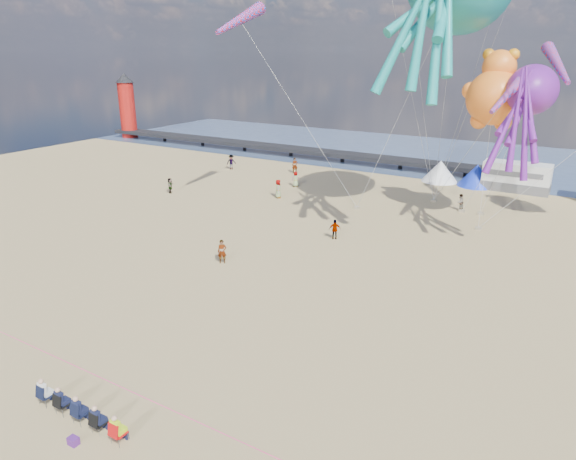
% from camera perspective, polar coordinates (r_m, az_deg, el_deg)
% --- Properties ---
extents(ground, '(120.00, 120.00, 0.00)m').
position_cam_1_polar(ground, '(25.83, -3.81, -13.90)').
color(ground, tan).
rests_on(ground, ground).
extents(water, '(120.00, 120.00, 0.00)m').
position_cam_1_polar(water, '(75.02, 20.97, 7.28)').
color(water, '#3A4E70').
rests_on(water, ground).
extents(pier, '(60.00, 3.00, 0.50)m').
position_cam_1_polar(pier, '(74.89, -2.35, 9.28)').
color(pier, black).
rests_on(pier, ground).
extents(lighthouse, '(2.60, 2.60, 9.00)m').
position_cam_1_polar(lighthouse, '(92.64, -17.40, 12.58)').
color(lighthouse, '#A5140F').
rests_on(lighthouse, ground).
extents(motorhome_0, '(6.60, 2.50, 3.00)m').
position_cam_1_polar(motorhome_0, '(59.34, 24.04, 5.41)').
color(motorhome_0, silver).
rests_on(motorhome_0, ground).
extents(tent_white, '(4.00, 4.00, 2.40)m').
position_cam_1_polar(tent_white, '(60.80, 16.54, 6.31)').
color(tent_white, white).
rests_on(tent_white, ground).
extents(tent_blue, '(4.00, 4.00, 2.40)m').
position_cam_1_polar(tent_blue, '(59.97, 20.23, 5.74)').
color(tent_blue, '#1933CC').
rests_on(tent_blue, ground).
extents(spectator_row, '(6.10, 0.90, 1.30)m').
position_cam_1_polar(spectator_row, '(23.19, -22.11, -17.91)').
color(spectator_row, black).
rests_on(spectator_row, ground).
extents(cooler_purple, '(0.40, 0.30, 0.32)m').
position_cam_1_polar(cooler_purple, '(22.54, -22.74, -20.81)').
color(cooler_purple, '#511E74').
rests_on(cooler_purple, ground).
extents(rope_line, '(34.00, 0.03, 0.03)m').
position_cam_1_polar(rope_line, '(22.71, -11.43, -19.59)').
color(rope_line, '#F2338C').
rests_on(rope_line, ground).
extents(standing_person, '(0.74, 0.69, 1.70)m').
position_cam_1_polar(standing_person, '(36.11, -7.33, -2.40)').
color(standing_person, tan).
rests_on(standing_person, ground).
extents(beachgoer_0, '(0.73, 0.70, 1.69)m').
position_cam_1_polar(beachgoer_0, '(56.09, 0.85, 5.68)').
color(beachgoer_0, '#7F6659').
rests_on(beachgoer_0, ground).
extents(beachgoer_1, '(0.76, 0.90, 1.56)m').
position_cam_1_polar(beachgoer_1, '(50.29, 18.57, 2.95)').
color(beachgoer_1, '#7F6659').
rests_on(beachgoer_1, ground).
extents(beachgoer_2, '(1.09, 1.13, 1.84)m').
position_cam_1_polar(beachgoer_2, '(64.86, -6.32, 7.52)').
color(beachgoer_2, '#7F6659').
rests_on(beachgoer_2, ground).
extents(beachgoer_3, '(1.20, 1.02, 1.61)m').
position_cam_1_polar(beachgoer_3, '(40.48, 5.24, 0.06)').
color(beachgoer_3, '#7F6659').
rests_on(beachgoer_3, ground).
extents(beachgoer_4, '(0.82, 0.98, 1.57)m').
position_cam_1_polar(beachgoer_4, '(55.03, -12.96, 4.85)').
color(beachgoer_4, '#7F6659').
rests_on(beachgoer_4, ground).
extents(beachgoer_5, '(1.79, 1.36, 1.88)m').
position_cam_1_polar(beachgoer_5, '(62.40, 0.77, 7.18)').
color(beachgoer_5, '#7F6659').
rests_on(beachgoer_5, ground).
extents(beachgoer_6, '(0.72, 0.81, 1.87)m').
position_cam_1_polar(beachgoer_6, '(51.76, -1.09, 4.60)').
color(beachgoer_6, '#7F6659').
rests_on(beachgoer_6, ground).
extents(sandbag_a, '(0.50, 0.35, 0.22)m').
position_cam_1_polar(sandbag_a, '(48.74, 7.66, 2.48)').
color(sandbag_a, gray).
rests_on(sandbag_a, ground).
extents(sandbag_b, '(0.50, 0.35, 0.22)m').
position_cam_1_polar(sandbag_b, '(49.70, 20.62, 1.71)').
color(sandbag_b, gray).
rests_on(sandbag_b, ground).
extents(sandbag_c, '(0.50, 0.35, 0.22)m').
position_cam_1_polar(sandbag_c, '(45.51, 20.37, 0.17)').
color(sandbag_c, gray).
rests_on(sandbag_c, ground).
extents(sandbag_d, '(0.50, 0.35, 0.22)m').
position_cam_1_polar(sandbag_d, '(49.97, 18.74, 2.03)').
color(sandbag_d, gray).
rests_on(sandbag_d, ground).
extents(sandbag_e, '(0.50, 0.35, 0.22)m').
position_cam_1_polar(sandbag_e, '(52.59, 15.87, 3.17)').
color(sandbag_e, gray).
rests_on(sandbag_e, ground).
extents(kite_octopus_purple, '(5.10, 9.21, 9.97)m').
position_cam_1_polar(kite_octopus_purple, '(43.84, 25.49, 13.88)').
color(kite_octopus_purple, '#671A86').
extents(kite_teddy_orange, '(5.41, 5.11, 7.35)m').
position_cam_1_polar(kite_teddy_orange, '(44.84, 21.91, 13.48)').
color(kite_teddy_orange, orange).
extents(windsock_left, '(1.35, 6.14, 6.10)m').
position_cam_1_polar(windsock_left, '(45.28, -5.38, 22.23)').
color(windsock_left, red).
extents(windsock_mid, '(3.33, 5.74, 5.85)m').
position_cam_1_polar(windsock_mid, '(46.22, 27.75, 15.99)').
color(windsock_mid, red).
extents(windsock_right, '(2.55, 5.56, 5.55)m').
position_cam_1_polar(windsock_right, '(41.00, 23.55, 13.99)').
color(windsock_right, red).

